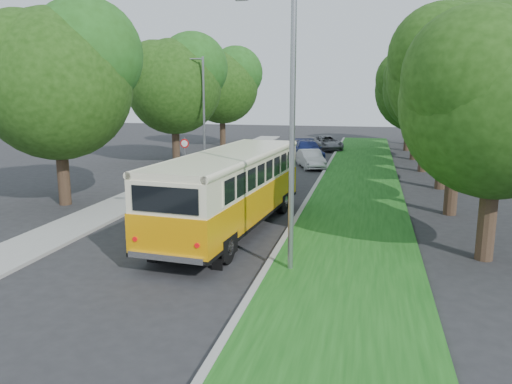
% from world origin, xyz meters
% --- Properties ---
extents(ground, '(120.00, 120.00, 0.00)m').
position_xyz_m(ground, '(0.00, 0.00, 0.00)').
color(ground, '#252527').
rests_on(ground, ground).
extents(curb, '(0.20, 70.00, 0.15)m').
position_xyz_m(curb, '(3.60, 5.00, 0.07)').
color(curb, gray).
rests_on(curb, ground).
extents(grass_verge, '(4.50, 70.00, 0.13)m').
position_xyz_m(grass_verge, '(5.95, 5.00, 0.07)').
color(grass_verge, '#174D14').
rests_on(grass_verge, ground).
extents(sidewalk, '(2.20, 70.00, 0.12)m').
position_xyz_m(sidewalk, '(-4.80, 5.00, 0.06)').
color(sidewalk, gray).
rests_on(sidewalk, ground).
extents(treeline, '(24.27, 41.91, 9.46)m').
position_xyz_m(treeline, '(3.15, 17.99, 5.93)').
color(treeline, '#332319').
rests_on(treeline, ground).
extents(lamppost_near, '(1.71, 0.16, 8.00)m').
position_xyz_m(lamppost_near, '(4.21, -2.50, 4.37)').
color(lamppost_near, gray).
rests_on(lamppost_near, ground).
extents(lamppost_far, '(1.71, 0.16, 7.50)m').
position_xyz_m(lamppost_far, '(-4.70, 16.00, 4.12)').
color(lamppost_far, gray).
rests_on(lamppost_far, ground).
extents(warning_sign, '(0.56, 0.10, 2.50)m').
position_xyz_m(warning_sign, '(-4.50, 11.98, 1.71)').
color(warning_sign, gray).
rests_on(warning_sign, ground).
extents(vintage_bus, '(3.60, 10.61, 3.09)m').
position_xyz_m(vintage_bus, '(1.40, 1.30, 1.55)').
color(vintage_bus, orange).
rests_on(vintage_bus, ground).
extents(car_silver, '(2.36, 4.38, 1.42)m').
position_xyz_m(car_silver, '(1.36, 9.97, 0.71)').
color(car_silver, silver).
rests_on(car_silver, ground).
extents(car_white, '(2.55, 4.06, 1.26)m').
position_xyz_m(car_white, '(2.48, 17.90, 0.63)').
color(car_white, silver).
rests_on(car_white, ground).
extents(car_blue, '(3.44, 5.48, 1.48)m').
position_xyz_m(car_blue, '(1.73, 22.03, 0.74)').
color(car_blue, navy).
rests_on(car_blue, ground).
extents(car_grey, '(3.51, 5.05, 1.28)m').
position_xyz_m(car_grey, '(2.68, 28.80, 0.64)').
color(car_grey, slate).
rests_on(car_grey, ground).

